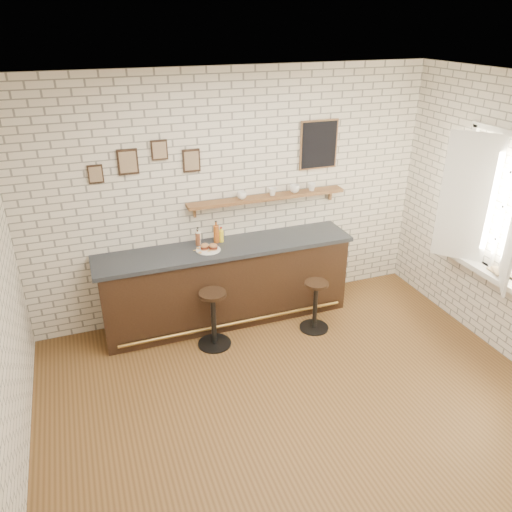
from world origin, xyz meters
The scene contains 21 objects.
ground centered at (0.00, 0.00, 0.00)m, with size 5.00×5.00×0.00m, color brown.
bar_counter centered at (-0.21, 1.70, 0.51)m, with size 3.10×0.65×1.01m.
sandwich_plate centered at (-0.43, 1.66, 1.02)m, with size 0.28×0.28×0.01m, color white.
ciabatta_sandwich centered at (-0.42, 1.66, 1.06)m, with size 0.23×0.17×0.07m.
potato_chips centered at (-0.45, 1.65, 1.02)m, with size 0.26×0.19×0.00m.
bitters_bottle_brown centered at (-0.50, 1.84, 1.09)m, with size 0.06×0.06×0.20m.
bitters_bottle_white centered at (-0.50, 1.84, 1.10)m, with size 0.06×0.06×0.23m.
bitters_bottle_amber centered at (-0.28, 1.84, 1.12)m, with size 0.07×0.07×0.28m.
condiment_bottle_yellow centered at (-0.22, 1.84, 1.09)m, with size 0.06×0.06×0.19m.
bar_stool_left centered at (-0.52, 1.22, 0.38)m, with size 0.39×0.39×0.70m.
bar_stool_right centered at (0.72, 1.12, 0.34)m, with size 0.36×0.36×0.64m.
wall_shelf centered at (0.40, 1.90, 1.48)m, with size 2.00×0.18×0.18m.
shelf_cup_a centered at (0.07, 1.90, 1.55)m, with size 0.12×0.12×0.09m, color white.
shelf_cup_b centered at (0.46, 1.90, 1.55)m, with size 0.10×0.10×0.09m, color white.
shelf_cup_c centered at (0.76, 1.90, 1.55)m, with size 0.13×0.13×0.10m, color white.
shelf_cup_d centered at (0.99, 1.90, 1.55)m, with size 0.10×0.10×0.09m, color white.
back_wall_decor centered at (0.23, 1.98, 2.05)m, with size 2.96×0.02×0.56m.
window_sill centered at (2.40, 0.30, 0.90)m, with size 0.20×1.35×0.06m.
casement_window centered at (2.36, 0.30, 1.65)m, with size 0.40×1.30×1.56m.
book_lower centered at (2.38, 0.16, 0.94)m, with size 0.17×0.23×0.02m, color tan.
book_upper centered at (2.38, 0.17, 0.96)m, with size 0.16×0.21×0.02m, color tan.
Camera 1 is at (-1.73, -3.47, 3.48)m, focal length 35.00 mm.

